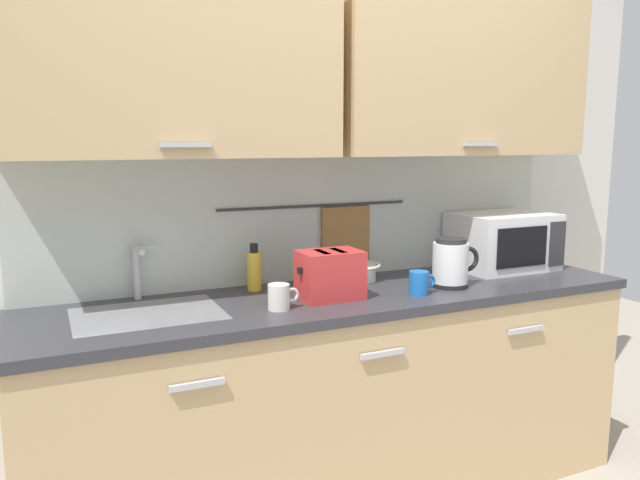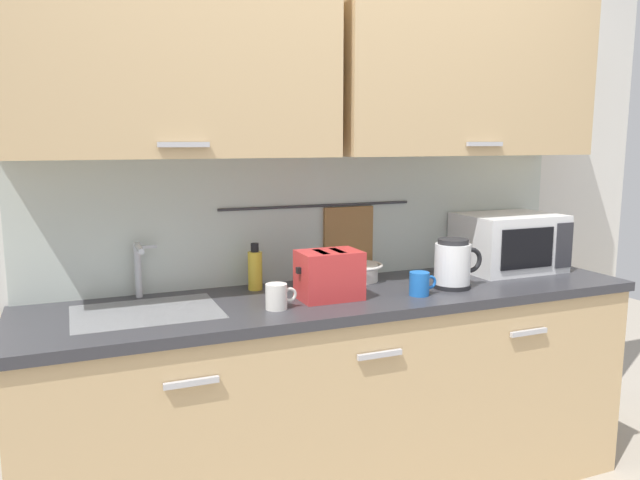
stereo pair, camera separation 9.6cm
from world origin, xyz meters
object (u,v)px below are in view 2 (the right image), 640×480
at_px(microwave, 508,242).
at_px(mug_near_sink, 277,296).
at_px(electric_kettle, 453,264).
at_px(mixing_bowl, 359,271).
at_px(mug_by_kettle, 420,284).
at_px(toaster, 329,275).
at_px(dish_soap_bottle, 255,269).

xyz_separation_m(microwave, mug_near_sink, (-1.24, -0.23, -0.09)).
xyz_separation_m(electric_kettle, mixing_bowl, (-0.31, 0.27, -0.06)).
bearing_deg(mug_by_kettle, electric_kettle, 16.53).
bearing_deg(electric_kettle, mug_near_sink, -177.63).
distance_m(microwave, toaster, 1.02).
xyz_separation_m(mug_near_sink, toaster, (0.24, 0.07, 0.05)).
relative_size(microwave, mixing_bowl, 2.15).
bearing_deg(microwave, mixing_bowl, 174.85).
height_order(microwave, dish_soap_bottle, microwave).
height_order(dish_soap_bottle, mixing_bowl, dish_soap_bottle).
height_order(microwave, electric_kettle, microwave).
relative_size(toaster, mug_by_kettle, 2.13).
bearing_deg(electric_kettle, microwave, 23.99).
bearing_deg(dish_soap_bottle, mixing_bowl, -2.04).
xyz_separation_m(dish_soap_bottle, mixing_bowl, (0.47, -0.02, -0.04)).
bearing_deg(mug_near_sink, microwave, 10.65).
bearing_deg(microwave, mug_by_kettle, -158.20).
distance_m(microwave, electric_kettle, 0.50).
bearing_deg(electric_kettle, toaster, 176.60).
height_order(electric_kettle, mug_near_sink, electric_kettle).
distance_m(microwave, dish_soap_bottle, 1.24).
distance_m(dish_soap_bottle, mug_near_sink, 0.32).
bearing_deg(toaster, electric_kettle, -3.40).
xyz_separation_m(microwave, electric_kettle, (-0.45, -0.20, -0.03)).
bearing_deg(mug_near_sink, electric_kettle, 2.37).
height_order(dish_soap_bottle, toaster, dish_soap_bottle).
height_order(toaster, mug_by_kettle, toaster).
xyz_separation_m(microwave, toaster, (-1.01, -0.17, -0.04)).
height_order(microwave, mug_near_sink, microwave).
bearing_deg(microwave, dish_soap_bottle, 176.04).
relative_size(mug_near_sink, mug_by_kettle, 1.00).
bearing_deg(mug_near_sink, dish_soap_bottle, 87.96).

